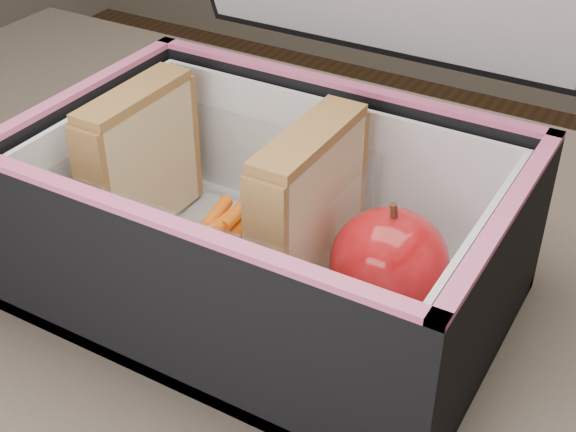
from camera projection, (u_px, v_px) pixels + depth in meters
lunch_bag at (271, 212)px, 0.52m from camera, size 0.31×0.28×0.30m
plastic_tub at (221, 209)px, 0.55m from camera, size 0.18×0.13×0.08m
sandwich_left at (140, 160)px, 0.57m from camera, size 0.03×0.10×0.11m
sandwich_right at (308, 210)px, 0.51m from camera, size 0.03×0.10×0.11m
carrot_sticks at (235, 228)px, 0.56m from camera, size 0.04×0.13×0.03m
paper_napkin at (382, 311)px, 0.51m from camera, size 0.08×0.08×0.01m
red_apple at (389, 263)px, 0.49m from camera, size 0.09×0.09×0.08m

